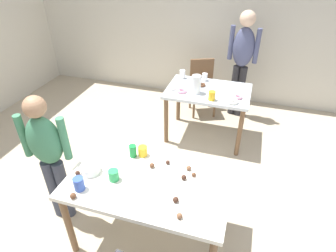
{
  "coord_description": "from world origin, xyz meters",
  "views": [
    {
      "loc": [
        0.79,
        -1.62,
        2.45
      ],
      "look_at": [
        0.09,
        0.62,
        0.9
      ],
      "focal_mm": 30.3,
      "sensor_mm": 36.0,
      "label": 1
    }
  ],
  "objects_px": {
    "dining_table_far": "(208,97)",
    "mixing_bowl": "(90,169)",
    "dining_table_near": "(149,187)",
    "person_adult_far": "(242,56)",
    "chair_far_table": "(202,83)",
    "soda_can": "(133,151)",
    "pitcher_far": "(196,84)",
    "person_girl_near": "(48,152)"
  },
  "relations": [
    {
      "from": "dining_table_far",
      "to": "person_adult_far",
      "type": "height_order",
      "value": "person_adult_far"
    },
    {
      "from": "soda_can",
      "to": "dining_table_near",
      "type": "bearing_deg",
      "value": -45.66
    },
    {
      "from": "dining_table_far",
      "to": "chair_far_table",
      "type": "distance_m",
      "value": 0.77
    },
    {
      "from": "mixing_bowl",
      "to": "pitcher_far",
      "type": "relative_size",
      "value": 0.7
    },
    {
      "from": "dining_table_far",
      "to": "person_girl_near",
      "type": "xyz_separation_m",
      "value": [
        -1.14,
        -1.86,
        0.19
      ]
    },
    {
      "from": "dining_table_near",
      "to": "mixing_bowl",
      "type": "height_order",
      "value": "mixing_bowl"
    },
    {
      "from": "mixing_bowl",
      "to": "dining_table_near",
      "type": "bearing_deg",
      "value": 6.02
    },
    {
      "from": "chair_far_table",
      "to": "pitcher_far",
      "type": "distance_m",
      "value": 0.94
    },
    {
      "from": "dining_table_far",
      "to": "pitcher_far",
      "type": "height_order",
      "value": "pitcher_far"
    },
    {
      "from": "chair_far_table",
      "to": "mixing_bowl",
      "type": "height_order",
      "value": "chair_far_table"
    },
    {
      "from": "soda_can",
      "to": "person_girl_near",
      "type": "bearing_deg",
      "value": -159.65
    },
    {
      "from": "dining_table_far",
      "to": "person_girl_near",
      "type": "height_order",
      "value": "person_girl_near"
    },
    {
      "from": "dining_table_far",
      "to": "chair_far_table",
      "type": "relative_size",
      "value": 1.29
    },
    {
      "from": "dining_table_near",
      "to": "pitcher_far",
      "type": "relative_size",
      "value": 5.68
    },
    {
      "from": "dining_table_far",
      "to": "pitcher_far",
      "type": "distance_m",
      "value": 0.3
    },
    {
      "from": "chair_far_table",
      "to": "soda_can",
      "type": "distance_m",
      "value": 2.35
    },
    {
      "from": "dining_table_far",
      "to": "mixing_bowl",
      "type": "height_order",
      "value": "mixing_bowl"
    },
    {
      "from": "dining_table_near",
      "to": "dining_table_far",
      "type": "distance_m",
      "value": 1.86
    },
    {
      "from": "person_adult_far",
      "to": "soda_can",
      "type": "bearing_deg",
      "value": -107.91
    },
    {
      "from": "dining_table_far",
      "to": "mixing_bowl",
      "type": "xyz_separation_m",
      "value": [
        -0.69,
        -1.9,
        0.14
      ]
    },
    {
      "from": "dining_table_far",
      "to": "soda_can",
      "type": "distance_m",
      "value": 1.66
    },
    {
      "from": "dining_table_far",
      "to": "mixing_bowl",
      "type": "bearing_deg",
      "value": -109.86
    },
    {
      "from": "chair_far_table",
      "to": "dining_table_far",
      "type": "bearing_deg",
      "value": -73.73
    },
    {
      "from": "pitcher_far",
      "to": "chair_far_table",
      "type": "bearing_deg",
      "value": 94.54
    },
    {
      "from": "dining_table_near",
      "to": "dining_table_far",
      "type": "bearing_deg",
      "value": 84.74
    },
    {
      "from": "dining_table_near",
      "to": "chair_far_table",
      "type": "relative_size",
      "value": 1.58
    },
    {
      "from": "person_adult_far",
      "to": "pitcher_far",
      "type": "distance_m",
      "value": 1.04
    },
    {
      "from": "dining_table_near",
      "to": "pitcher_far",
      "type": "height_order",
      "value": "pitcher_far"
    },
    {
      "from": "person_adult_far",
      "to": "soda_can",
      "type": "height_order",
      "value": "person_adult_far"
    },
    {
      "from": "chair_far_table",
      "to": "pitcher_far",
      "type": "xyz_separation_m",
      "value": [
        0.07,
        -0.86,
        0.37
      ]
    },
    {
      "from": "dining_table_near",
      "to": "pitcher_far",
      "type": "bearing_deg",
      "value": 89.15
    },
    {
      "from": "mixing_bowl",
      "to": "soda_can",
      "type": "bearing_deg",
      "value": 48.75
    },
    {
      "from": "mixing_bowl",
      "to": "pitcher_far",
      "type": "bearing_deg",
      "value": 73.0
    },
    {
      "from": "dining_table_near",
      "to": "soda_can",
      "type": "distance_m",
      "value": 0.38
    },
    {
      "from": "chair_far_table",
      "to": "soda_can",
      "type": "bearing_deg",
      "value": -95.04
    },
    {
      "from": "dining_table_near",
      "to": "person_girl_near",
      "type": "bearing_deg",
      "value": -179.16
    },
    {
      "from": "chair_far_table",
      "to": "mixing_bowl",
      "type": "relative_size",
      "value": 5.14
    },
    {
      "from": "person_girl_near",
      "to": "soda_can",
      "type": "bearing_deg",
      "value": 20.35
    },
    {
      "from": "dining_table_near",
      "to": "person_adult_far",
      "type": "height_order",
      "value": "person_adult_far"
    },
    {
      "from": "person_adult_far",
      "to": "dining_table_near",
      "type": "bearing_deg",
      "value": -101.19
    },
    {
      "from": "dining_table_far",
      "to": "mixing_bowl",
      "type": "relative_size",
      "value": 6.6
    },
    {
      "from": "person_girl_near",
      "to": "mixing_bowl",
      "type": "distance_m",
      "value": 0.46
    }
  ]
}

